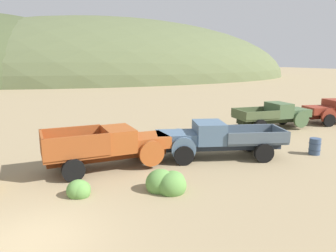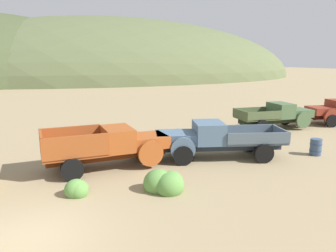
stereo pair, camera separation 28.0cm
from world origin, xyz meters
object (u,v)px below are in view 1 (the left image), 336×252
truck_chalk_blue (210,139)px  truck_weathered_green (277,115)px  oil_drum_spare (315,146)px  truck_oxide_orange (115,146)px

truck_chalk_blue → truck_weathered_green: size_ratio=1.17×
truck_weathered_green → truck_chalk_blue: bearing=-146.3°
truck_weathered_green → oil_drum_spare: bearing=-108.9°
oil_drum_spare → truck_oxide_orange: bearing=167.7°
truck_oxide_orange → oil_drum_spare: (10.32, -2.25, -0.58)m
truck_oxide_orange → truck_chalk_blue: size_ratio=0.85×
truck_weathered_green → oil_drum_spare: (-2.79, -6.08, -0.56)m
truck_oxide_orange → truck_weathered_green: (13.11, 3.84, -0.03)m
truck_oxide_orange → truck_weathered_green: 13.66m
truck_chalk_blue → truck_weathered_green: 9.34m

